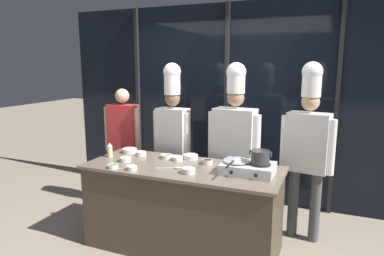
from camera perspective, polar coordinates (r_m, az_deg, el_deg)
The scene contains 22 objects.
ground_plane at distance 3.82m, azimuth -1.52°, elevation -19.14°, with size 24.00×24.00×0.00m, color gray.
window_wall_back at distance 4.78m, azimuth 5.88°, elevation 4.02°, with size 4.96×0.09×2.70m.
demo_counter at distance 3.62m, azimuth -1.55°, elevation -13.07°, with size 1.99×0.80×0.88m.
portable_stove at distance 3.28m, azimuth 9.32°, elevation -6.61°, with size 0.49×0.36×0.11m.
frying_pan at distance 3.28m, azimuth 7.44°, elevation -5.15°, with size 0.27×0.46×0.04m.
stock_pot at distance 3.23m, azimuth 11.33°, elevation -4.72°, with size 0.20×0.18×0.12m.
squeeze_bottle_oil at distance 3.90m, azimuth -13.55°, elevation -3.62°, with size 0.06×0.06×0.16m.
prep_bowl_onion at distance 3.40m, azimuth -9.98°, elevation -6.51°, with size 0.10×0.10×0.04m.
prep_bowl_garlic at distance 3.66m, azimuth -2.47°, elevation -5.05°, with size 0.12×0.12×0.05m.
prep_bowl_ginger at distance 3.70m, azimuth -11.05°, elevation -5.10°, with size 0.12×0.12×0.05m.
prep_bowl_bean_sprouts at distance 3.89m, azimuth -8.52°, elevation -4.19°, with size 0.12×0.12×0.05m.
prep_bowl_scallions at distance 3.50m, azimuth -13.04°, elevation -6.18°, with size 0.11×0.11×0.04m.
prep_bowl_noodles at distance 3.25m, azimuth -0.58°, elevation -7.05°, with size 0.13×0.13×0.05m.
prep_bowl_chicken at distance 3.73m, azimuth -0.20°, elevation -4.74°, with size 0.16×0.16×0.05m.
prep_bowl_mushrooms at distance 3.76m, azimuth -4.25°, elevation -4.70°, with size 0.14×0.14×0.04m.
prep_bowl_rice at distance 4.05m, azimuth -10.35°, elevation -3.66°, with size 0.17×0.17×0.05m.
prep_bowl_soy_glaze at distance 3.53m, azimuth 2.58°, elevation -5.60°, with size 0.11×0.11×0.05m.
serving_spoon_slotted at distance 3.40m, azimuth -2.95°, elevation -6.63°, with size 0.26×0.15×0.02m.
person_guest at distance 4.56m, azimuth -11.34°, elevation -1.35°, with size 0.50×0.23×1.59m.
chef_head at distance 4.11m, azimuth -3.25°, elevation -0.27°, with size 0.50×0.23×1.91m.
chef_sous at distance 3.82m, azimuth 7.11°, elevation -1.65°, with size 0.61×0.28×1.92m.
chef_line at distance 3.80m, azimuth 18.76°, elevation -2.06°, with size 0.56×0.29×1.92m.
Camera 1 is at (1.35, -3.03, 1.90)m, focal length 32.00 mm.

